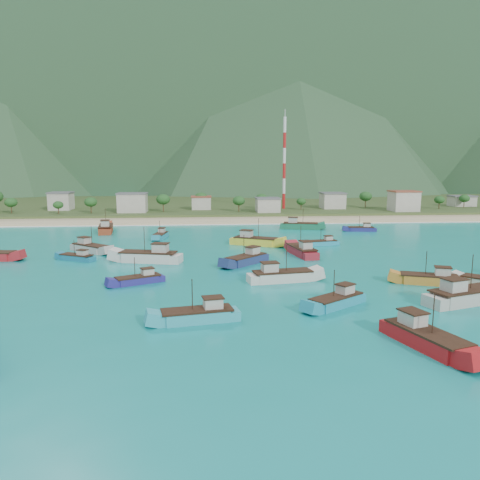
{
  "coord_description": "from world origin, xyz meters",
  "views": [
    {
      "loc": [
        -4.05,
        -86.67,
        20.01
      ],
      "look_at": [
        4.71,
        18.0,
        3.0
      ],
      "focal_mm": 35.0,
      "sensor_mm": 36.0,
      "label": 1
    }
  ],
  "objects": [
    {
      "name": "boat_14",
      "position": [
        -14.82,
        9.59,
        1.01
      ],
      "size": [
        13.6,
        6.9,
        7.71
      ],
      "rotation": [
        0.0,
        0.0,
        1.33
      ],
      "color": "silver",
      "rests_on": "ground"
    },
    {
      "name": "boat_15",
      "position": [
        9.3,
        28.18,
        0.91
      ],
      "size": [
        12.44,
        8.67,
        7.16
      ],
      "rotation": [
        0.0,
        0.0,
        4.24
      ],
      "color": "yellow",
      "rests_on": "ground"
    },
    {
      "name": "boat_20",
      "position": [
        26.8,
        56.64,
        0.89
      ],
      "size": [
        12.47,
        6.35,
        7.07
      ],
      "rotation": [
        0.0,
        0.0,
        4.47
      ],
      "color": "#1A6B48",
      "rests_on": "ground"
    },
    {
      "name": "vegetation",
      "position": [
        -2.76,
        103.44,
        5.02
      ],
      "size": [
        280.93,
        25.04,
        8.9
      ],
      "color": "#235623",
      "rests_on": "ground"
    },
    {
      "name": "boat_28",
      "position": [
        -30.28,
        12.62,
        0.47
      ],
      "size": [
        8.26,
        5.9,
        4.77
      ],
      "rotation": [
        0.0,
        0.0,
        1.08
      ],
      "color": "#16708E",
      "rests_on": "ground"
    },
    {
      "name": "surf_line",
      "position": [
        0.0,
        69.5,
        0.0
      ],
      "size": [
        400.0,
        2.5,
        0.08
      ],
      "primitive_type": "cube",
      "color": "white",
      "rests_on": "ground"
    },
    {
      "name": "boat_25",
      "position": [
        34.41,
        -12.77,
        0.71
      ],
      "size": [
        10.66,
        6.52,
        6.06
      ],
      "rotation": [
        0.0,
        0.0,
        1.2
      ],
      "color": "#C47B29",
      "rests_on": "ground"
    },
    {
      "name": "boat_2",
      "position": [
        15.1,
        -23.67,
        0.67
      ],
      "size": [
        9.75,
        8.06,
        5.83
      ],
      "rotation": [
        0.0,
        0.0,
        2.18
      ],
      "color": "teal",
      "rests_on": "ground"
    },
    {
      "name": "boat_16",
      "position": [
        18.23,
        14.08,
        0.87
      ],
      "size": [
        5.3,
        12.13,
        6.93
      ],
      "rotation": [
        0.0,
        0.0,
        0.16
      ],
      "color": "maroon",
      "rests_on": "ground"
    },
    {
      "name": "boat_22",
      "position": [
        44.36,
        50.09,
        0.52
      ],
      "size": [
        8.8,
        3.68,
        5.04
      ],
      "rotation": [
        0.0,
        0.0,
        1.43
      ],
      "color": "navy",
      "rests_on": "ground"
    },
    {
      "name": "boat_3",
      "position": [
        9.63,
        -8.84,
        0.83
      ],
      "size": [
        11.82,
        5.14,
        6.75
      ],
      "rotation": [
        0.0,
        0.0,
        4.87
      ],
      "color": "beige",
      "rests_on": "ground"
    },
    {
      "name": "boat_17",
      "position": [
        -14.75,
        -8.16,
        0.52
      ],
      "size": [
        8.7,
        5.97,
        5.0
      ],
      "rotation": [
        0.0,
        0.0,
        2.03
      ],
      "color": "navy",
      "rests_on": "ground"
    },
    {
      "name": "land",
      "position": [
        0.0,
        140.0,
        0.0
      ],
      "size": [
        400.0,
        110.0,
        2.4
      ],
      "primitive_type": "cube",
      "color": "#385123",
      "rests_on": "ground"
    },
    {
      "name": "beach",
      "position": [
        0.0,
        79.0,
        0.0
      ],
      "size": [
        400.0,
        18.0,
        1.2
      ],
      "primitive_type": "cube",
      "color": "beige",
      "rests_on": "ground"
    },
    {
      "name": "mountains",
      "position": [
        -18.31,
        403.81,
        106.83
      ],
      "size": [
        1520.0,
        440.0,
        260.0
      ],
      "color": "slate",
      "rests_on": "ground"
    },
    {
      "name": "boat_26",
      "position": [
        26.33,
        26.71,
        0.47
      ],
      "size": [
        8.31,
        3.88,
        4.73
      ],
      "rotation": [
        0.0,
        0.0,
        1.77
      ],
      "color": "#2399B7",
      "rests_on": "ground"
    },
    {
      "name": "boat_4",
      "position": [
        -29.81,
        22.27,
        0.78
      ],
      "size": [
        10.35,
        9.65,
        6.46
      ],
      "rotation": [
        0.0,
        0.0,
        3.99
      ],
      "color": "#BBB1A8",
      "rests_on": "ground"
    },
    {
      "name": "boat_19",
      "position": [
        -15.25,
        41.6,
        0.56
      ],
      "size": [
        4.0,
        9.2,
        5.26
      ],
      "rotation": [
        0.0,
        0.0,
        2.98
      ],
      "color": "teal",
      "rests_on": "ground"
    },
    {
      "name": "ground",
      "position": [
        0.0,
        0.0,
        0.0
      ],
      "size": [
        600.0,
        600.0,
        0.0
      ],
      "primitive_type": "plane",
      "color": "#0C8C79",
      "rests_on": "ground"
    },
    {
      "name": "village",
      "position": [
        12.49,
        101.69,
        4.75
      ],
      "size": [
        212.97,
        26.66,
        7.63
      ],
      "color": "beige",
      "rests_on": "ground"
    },
    {
      "name": "boat_7",
      "position": [
        -4.53,
        -28.67,
        0.71
      ],
      "size": [
        10.67,
        4.83,
        6.08
      ],
      "rotation": [
        0.0,
        0.0,
        1.75
      ],
      "color": "#2EA4B3",
      "rests_on": "ground"
    },
    {
      "name": "boat_12",
      "position": [
        20.57,
        -39.2,
        0.84
      ],
      "size": [
        6.69,
        11.98,
        6.79
      ],
      "rotation": [
        0.0,
        0.0,
        3.45
      ],
      "color": "red",
      "rests_on": "ground"
    },
    {
      "name": "boat_9",
      "position": [
        34.08,
        -23.86,
        0.98
      ],
      "size": [
        13.36,
        7.57,
        7.57
      ],
      "rotation": [
        0.0,
        0.0,
        5.03
      ],
      "color": "#B8B2A6",
      "rests_on": "ground"
    },
    {
      "name": "boat_27",
      "position": [
        -32.46,
        54.25,
        0.97
      ],
      "size": [
        5.51,
        13.12,
        7.52
      ],
      "rotation": [
        0.0,
        0.0,
        0.14
      ],
      "color": "#91371D",
      "rests_on": "ground"
    },
    {
      "name": "radio_tower",
      "position": [
        30.74,
        108.0,
        20.45
      ],
      "size": [
        1.2,
        1.2,
        37.71
      ],
      "color": "red",
      "rests_on": "ground"
    },
    {
      "name": "boat_6",
      "position": [
        5.06,
        6.17,
        0.78
      ],
      "size": [
        9.98,
        9.98,
        6.44
      ],
      "rotation": [
        0.0,
        0.0,
        2.36
      ],
      "color": "navy",
      "rests_on": "ground"
    }
  ]
}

